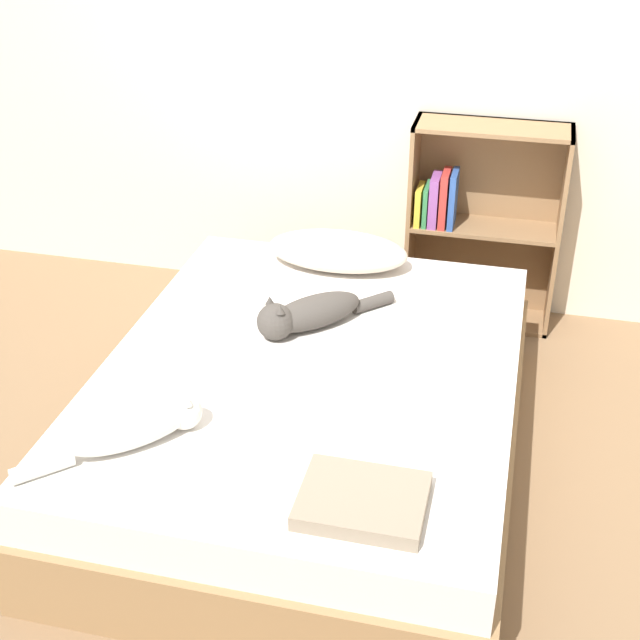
% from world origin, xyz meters
% --- Properties ---
extents(ground_plane, '(8.00, 8.00, 0.00)m').
position_xyz_m(ground_plane, '(0.00, 0.00, 0.00)').
color(ground_plane, '#846647').
extents(wall_back, '(8.00, 0.06, 2.50)m').
position_xyz_m(wall_back, '(0.00, 1.45, 1.25)').
color(wall_back, silver).
rests_on(wall_back, ground_plane).
extents(bed, '(1.54, 1.98, 0.45)m').
position_xyz_m(bed, '(0.00, 0.00, 0.22)').
color(bed, '#99754C').
rests_on(bed, ground_plane).
extents(pillow, '(0.62, 0.32, 0.15)m').
position_xyz_m(pillow, '(-0.08, 0.80, 0.53)').
color(pillow, beige).
rests_on(pillow, bed).
extents(cat_light, '(0.50, 0.49, 0.14)m').
position_xyz_m(cat_light, '(-0.43, -0.59, 0.52)').
color(cat_light, white).
rests_on(cat_light, bed).
extents(cat_dark, '(0.48, 0.48, 0.16)m').
position_xyz_m(cat_dark, '(-0.08, 0.24, 0.52)').
color(cat_dark, '#47423D').
rests_on(cat_dark, bed).
extents(bookshelf, '(0.71, 0.26, 0.99)m').
position_xyz_m(bookshelf, '(0.49, 1.32, 0.51)').
color(bookshelf, '#8E6B47').
rests_on(bookshelf, ground_plane).
extents(blanket_fold, '(0.37, 0.30, 0.05)m').
position_xyz_m(blanket_fold, '(0.34, -0.72, 0.48)').
color(blanket_fold, gray).
rests_on(blanket_fold, bed).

